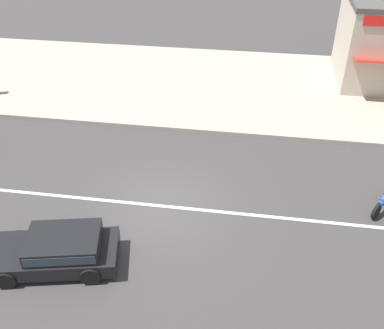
% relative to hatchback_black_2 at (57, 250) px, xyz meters
% --- Properties ---
extents(ground_plane, '(160.00, 160.00, 0.00)m').
position_rel_hatchback_black_2_xyz_m(ground_plane, '(2.49, 3.12, -0.59)').
color(ground_plane, '#383535').
extents(lane_centre_stripe, '(50.40, 0.14, 0.01)m').
position_rel_hatchback_black_2_xyz_m(lane_centre_stripe, '(2.49, 3.12, -0.59)').
color(lane_centre_stripe, silver).
rests_on(lane_centre_stripe, ground).
extents(kerb_strip, '(68.00, 10.00, 0.15)m').
position_rel_hatchback_black_2_xyz_m(kerb_strip, '(2.49, 13.35, -0.52)').
color(kerb_strip, '#9E9384').
rests_on(kerb_strip, ground).
extents(hatchback_black_2, '(4.22, 2.49, 1.10)m').
position_rel_hatchback_black_2_xyz_m(hatchback_black_2, '(0.00, 0.00, 0.00)').
color(hatchback_black_2, black).
rests_on(hatchback_black_2, ground).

